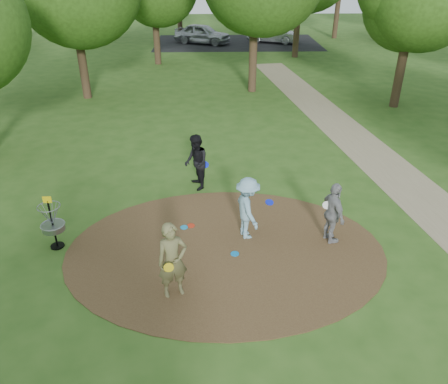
{
  "coord_description": "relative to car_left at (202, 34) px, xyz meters",
  "views": [
    {
      "loc": [
        -0.32,
        -9.37,
        6.94
      ],
      "look_at": [
        0.0,
        1.2,
        1.1
      ],
      "focal_mm": 35.0,
      "sensor_mm": 36.0,
      "label": 1
    }
  ],
  "objects": [
    {
      "name": "ground",
      "position": [
        0.99,
        -29.61,
        -0.81
      ],
      "size": [
        100.0,
        100.0,
        0.0
      ],
      "primitive_type": "plane",
      "color": "#2D5119",
      "rests_on": "ground"
    },
    {
      "name": "dirt_clearing",
      "position": [
        0.99,
        -29.61,
        -0.8
      ],
      "size": [
        8.4,
        8.4,
        0.02
      ],
      "primitive_type": "cylinder",
      "color": "#47301C",
      "rests_on": "ground"
    },
    {
      "name": "footpath",
      "position": [
        7.49,
        -27.61,
        -0.8
      ],
      "size": [
        7.55,
        39.89,
        0.01
      ],
      "primitive_type": "cube",
      "rotation": [
        0.0,
        0.0,
        0.14
      ],
      "color": "#8C7A5B",
      "rests_on": "ground"
    },
    {
      "name": "parking_lot",
      "position": [
        2.99,
        0.39,
        -0.8
      ],
      "size": [
        14.0,
        8.0,
        0.01
      ],
      "primitive_type": "cube",
      "color": "black",
      "rests_on": "ground"
    },
    {
      "name": "player_observer_with_disc",
      "position": [
        -0.24,
        -31.25,
        0.13
      ],
      "size": [
        0.8,
        0.66,
        1.88
      ],
      "color": "brown",
      "rests_on": "ground"
    },
    {
      "name": "player_throwing_with_disc",
      "position": [
        1.6,
        -28.97,
        0.09
      ],
      "size": [
        1.2,
        1.3,
        1.79
      ],
      "color": "#7DA9BB",
      "rests_on": "ground"
    },
    {
      "name": "player_walking_with_disc",
      "position": [
        0.15,
        -26.09,
        0.12
      ],
      "size": [
        0.92,
        1.06,
        1.86
      ],
      "color": "black",
      "rests_on": "ground"
    },
    {
      "name": "player_waiting_with_disc",
      "position": [
        3.84,
        -29.27,
        0.07
      ],
      "size": [
        0.68,
        1.11,
        1.76
      ],
      "color": "gray",
      "rests_on": "ground"
    },
    {
      "name": "disc_ground_cyan",
      "position": [
        -0.16,
        -28.53,
        -0.78
      ],
      "size": [
        0.22,
        0.22,
        0.02
      ],
      "primitive_type": "cylinder",
      "color": "#1885C0",
      "rests_on": "dirt_clearing"
    },
    {
      "name": "disc_ground_blue",
      "position": [
        1.23,
        -29.82,
        -0.78
      ],
      "size": [
        0.22,
        0.22,
        0.02
      ],
      "primitive_type": "cylinder",
      "color": "#0B79C9",
      "rests_on": "dirt_clearing"
    },
    {
      "name": "disc_ground_red",
      "position": [
        0.03,
        -28.45,
        -0.78
      ],
      "size": [
        0.22,
        0.22,
        0.02
      ],
      "primitive_type": "cylinder",
      "color": "red",
      "rests_on": "dirt_clearing"
    },
    {
      "name": "car_left",
      "position": [
        0.0,
        0.0,
        0.0
      ],
      "size": [
        5.11,
        3.63,
        1.62
      ],
      "primitive_type": "imported",
      "rotation": [
        0.0,
        0.0,
        1.16
      ],
      "color": "#999CA0",
      "rests_on": "ground"
    },
    {
      "name": "car_right",
      "position": [
        6.08,
        0.17,
        -0.1
      ],
      "size": [
        4.56,
        2.83,
        1.42
      ],
      "primitive_type": "imported",
      "rotation": [
        0.0,
        0.0,
        1.24
      ],
      "color": "#9B9CA2",
      "rests_on": "ground"
    },
    {
      "name": "disc_golf_basket",
      "position": [
        -3.51,
        -29.31,
        0.07
      ],
      "size": [
        0.63,
        0.63,
        1.54
      ],
      "color": "black",
      "rests_on": "ground"
    }
  ]
}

